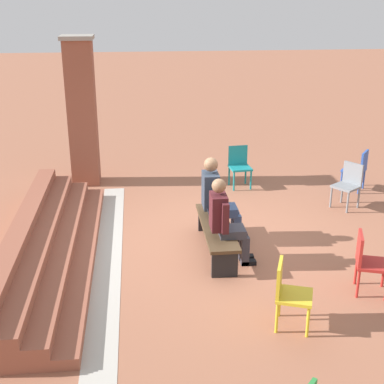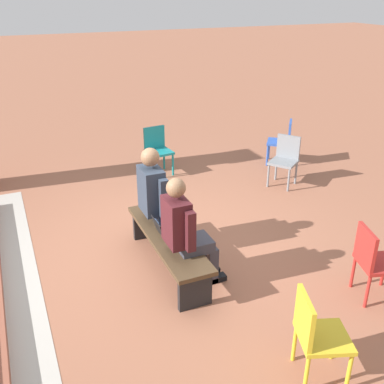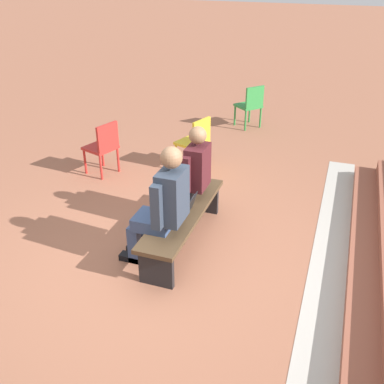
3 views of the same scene
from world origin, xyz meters
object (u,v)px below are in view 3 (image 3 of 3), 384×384
Objects in this scene: person_adult at (163,205)px; plastic_chair_mid_courtyard at (251,104)px; bench at (183,218)px; person_student at (189,175)px; plastic_chair_by_pillar at (196,140)px; laptop at (183,208)px; plastic_chair_far_right at (103,145)px.

person_adult is 4.64m from plastic_chair_mid_courtyard.
bench is 4.22m from plastic_chair_mid_courtyard.
plastic_chair_by_pillar is (-1.66, -0.48, -0.23)m from person_student.
plastic_chair_by_pillar and plastic_chair_mid_courtyard have the same top height.
plastic_chair_by_pillar reaches higher than laptop.
person_student is at bearing 16.27° from plastic_chair_by_pillar.
person_student reaches higher than laptop.
person_adult is 1.67× the size of plastic_chair_far_right.
plastic_chair_far_right is (2.82, -1.65, 0.00)m from plastic_chair_mid_courtyard.
plastic_chair_far_right is at bearing -30.25° from plastic_chair_mid_courtyard.
laptop is 2.32m from plastic_chair_far_right.
laptop is at bearing 51.97° from plastic_chair_far_right.
person_adult is at bearing 43.85° from plastic_chair_far_right.
plastic_chair_far_right is at bearing -128.03° from laptop.
person_student is 0.95× the size of person_adult.
plastic_chair_by_pillar is (-2.47, -0.48, -0.26)m from person_adult.
laptop is 2.16m from plastic_chair_by_pillar.
plastic_chair_mid_courtyard is 1.00× the size of plastic_chair_far_right.
person_adult reaches higher than person_student.
laptop is (0.03, 0.01, 0.15)m from bench.
plastic_chair_far_right is (-1.00, -1.74, -0.23)m from person_student.
bench is 2.14× the size of plastic_chair_mid_courtyard.
plastic_chair_far_right is (-1.43, -1.82, -0.02)m from laptop.
person_student is (-0.40, -0.07, 0.36)m from bench.
person_student reaches higher than plastic_chair_far_right.
plastic_chair_by_pillar is 1.42m from plastic_chair_far_right.
plastic_chair_by_pillar is at bearing -163.73° from person_student.
bench is at bearing 2.25° from plastic_chair_mid_courtyard.
plastic_chair_mid_courtyard is (-4.22, -0.17, 0.13)m from bench.
plastic_chair_far_right reaches higher than laptop.
plastic_chair_by_pillar is at bearing -164.90° from laptop.
plastic_chair_by_pillar is at bearing -10.09° from plastic_chair_mid_courtyard.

